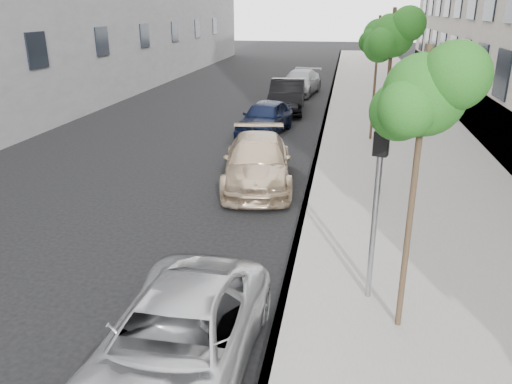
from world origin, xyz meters
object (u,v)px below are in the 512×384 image
(tree_near, at_px, (426,95))
(suv, at_px, (257,161))
(sedan_blue, at_px, (265,117))
(tree_far, at_px, (379,35))
(signal_pole, at_px, (377,194))
(minivan, at_px, (177,342))
(sedan_black, at_px, (287,96))
(tree_mid, at_px, (393,36))
(sedan_rear, at_px, (300,83))

(tree_near, xyz_separation_m, suv, (-3.70, 7.07, -3.29))
(sedan_blue, bearing_deg, tree_far, -0.38)
(signal_pole, height_order, minivan, signal_pole)
(sedan_blue, bearing_deg, sedan_black, 94.14)
(tree_mid, distance_m, sedan_rear, 18.86)
(sedan_blue, xyz_separation_m, sedan_black, (0.34, 5.22, 0.10))
(tree_mid, bearing_deg, sedan_blue, 122.26)
(minivan, bearing_deg, sedan_rear, 92.14)
(tree_mid, xyz_separation_m, sedan_blue, (-4.51, 7.15, -3.77))
(tree_near, height_order, suv, tree_near)
(sedan_black, xyz_separation_m, sedan_rear, (0.14, 5.66, -0.08))
(tree_far, relative_size, sedan_black, 0.97)
(tree_near, distance_m, minivan, 5.06)
(tree_mid, height_order, suv, tree_mid)
(signal_pole, bearing_deg, sedan_rear, 114.55)
(sedan_black, bearing_deg, signal_pole, -81.95)
(tree_mid, height_order, minivan, tree_mid)
(sedan_black, bearing_deg, minivan, -91.09)
(suv, relative_size, sedan_black, 1.00)
(tree_far, bearing_deg, signal_pole, -92.36)
(tree_far, bearing_deg, tree_mid, -90.00)
(tree_far, relative_size, sedan_rear, 0.95)
(tree_near, xyz_separation_m, sedan_rear, (-4.04, 24.54, -3.28))
(suv, xyz_separation_m, sedan_black, (-0.47, 11.80, 0.10))
(sedan_blue, xyz_separation_m, sedan_rear, (0.47, 10.89, 0.02))
(tree_near, bearing_deg, tree_far, 90.00)
(tree_mid, distance_m, tree_far, 6.51)
(sedan_rear, bearing_deg, tree_far, -62.72)
(minivan, height_order, sedan_black, sedan_black)
(sedan_black, relative_size, sedan_rear, 0.98)
(minivan, xyz_separation_m, sedan_rear, (-0.72, 26.32, 0.10))
(tree_near, height_order, sedan_black, tree_near)
(tree_far, bearing_deg, suv, -121.99)
(signal_pole, xyz_separation_m, sedan_black, (-3.67, 18.06, -1.35))
(sedan_blue, bearing_deg, suv, -75.13)
(tree_near, xyz_separation_m, sedan_blue, (-4.51, 13.65, -3.30))
(signal_pole, height_order, sedan_blue, signal_pole)
(sedan_black, bearing_deg, suv, -91.15)
(minivan, distance_m, sedan_blue, 15.48)
(signal_pole, xyz_separation_m, sedan_rear, (-3.54, 23.73, -1.43))
(tree_mid, bearing_deg, sedan_rear, 102.63)
(tree_near, xyz_separation_m, sedan_black, (-4.18, 18.87, -3.19))
(tree_near, height_order, sedan_blue, tree_near)
(tree_near, distance_m, signal_pole, 2.08)
(minivan, height_order, suv, suv)
(tree_mid, height_order, sedan_rear, tree_mid)
(tree_mid, xyz_separation_m, minivan, (-3.33, -8.28, -3.85))
(tree_mid, relative_size, sedan_black, 1.02)
(tree_near, relative_size, suv, 0.93)
(tree_near, relative_size, signal_pole, 1.43)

